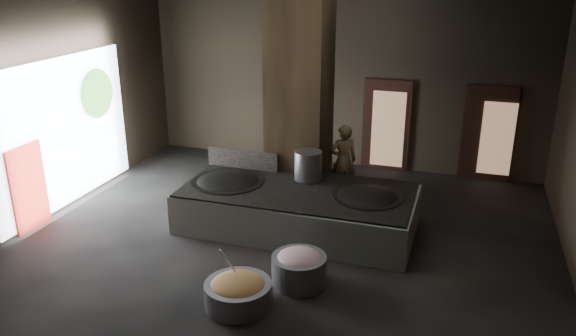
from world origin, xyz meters
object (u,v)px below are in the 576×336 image
(hearth_platform, at_px, (298,209))
(cook, at_px, (343,161))
(wok_left, at_px, (228,185))
(wok_right, at_px, (367,200))
(meat_basin, at_px, (299,270))
(stock_pot, at_px, (308,165))
(veg_basin, at_px, (238,294))

(hearth_platform, bearing_deg, cook, 76.25)
(wok_left, relative_size, wok_right, 1.07)
(wok_right, relative_size, meat_basin, 1.48)
(stock_pot, distance_m, cook, 1.43)
(cook, xyz_separation_m, veg_basin, (-0.56, -4.73, -0.63))
(meat_basin, bearing_deg, wok_left, 137.20)
(cook, distance_m, veg_basin, 4.81)
(hearth_platform, height_order, stock_pot, stock_pot)
(cook, bearing_deg, hearth_platform, 51.95)
(wok_right, bearing_deg, cook, 115.33)
(wok_left, relative_size, meat_basin, 1.59)
(veg_basin, bearing_deg, meat_basin, 51.54)
(wok_left, relative_size, veg_basin, 1.38)
(stock_pot, xyz_separation_m, veg_basin, (-0.13, -3.41, -0.94))
(wok_right, bearing_deg, hearth_platform, -177.88)
(wok_left, xyz_separation_m, wok_right, (2.80, 0.10, 0.00))
(hearth_platform, distance_m, wok_left, 1.49)
(cook, relative_size, veg_basin, 1.60)
(wok_right, bearing_deg, veg_basin, -116.20)
(wok_left, distance_m, veg_basin, 3.17)
(hearth_platform, height_order, wok_left, wok_left)
(hearth_platform, relative_size, wok_left, 3.17)
(stock_pot, height_order, meat_basin, stock_pot)
(hearth_platform, relative_size, meat_basin, 5.04)
(stock_pot, height_order, cook, cook)
(wok_right, height_order, stock_pot, stock_pot)
(wok_right, relative_size, cook, 0.80)
(stock_pot, bearing_deg, cook, 71.90)
(wok_left, distance_m, cook, 2.73)
(hearth_platform, xyz_separation_m, wok_right, (1.35, 0.05, 0.36))
(stock_pot, distance_m, veg_basin, 3.53)
(stock_pot, xyz_separation_m, meat_basin, (0.57, -2.52, -0.88))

